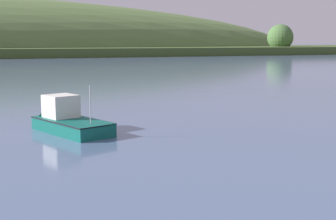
% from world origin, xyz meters
% --- Properties ---
extents(fishing_boat_moored, '(4.44, 6.80, 3.98)m').
position_xyz_m(fishing_boat_moored, '(-1.55, 40.39, 0.51)').
color(fishing_boat_moored, '#0F564C').
rests_on(fishing_boat_moored, ground).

